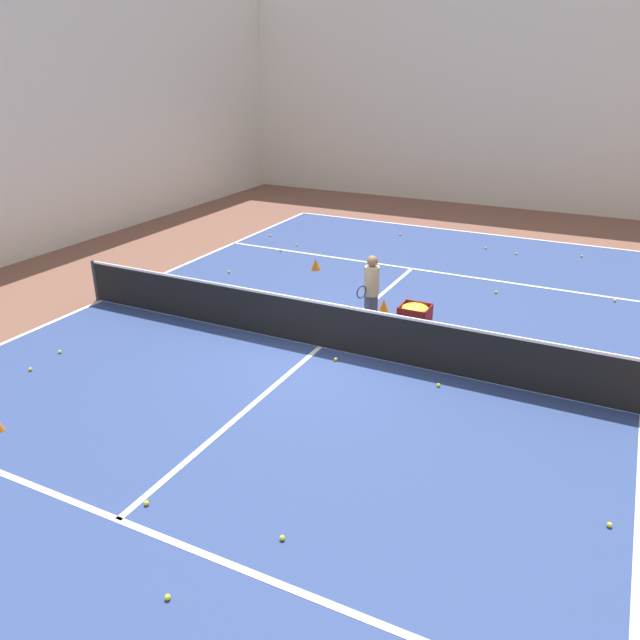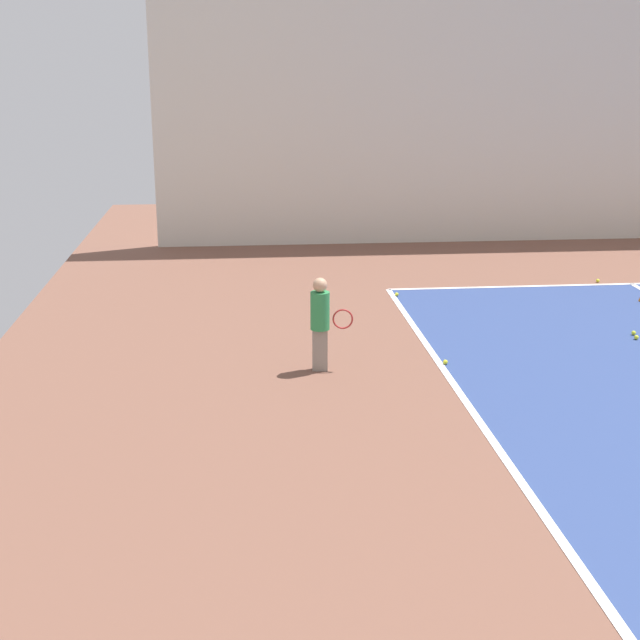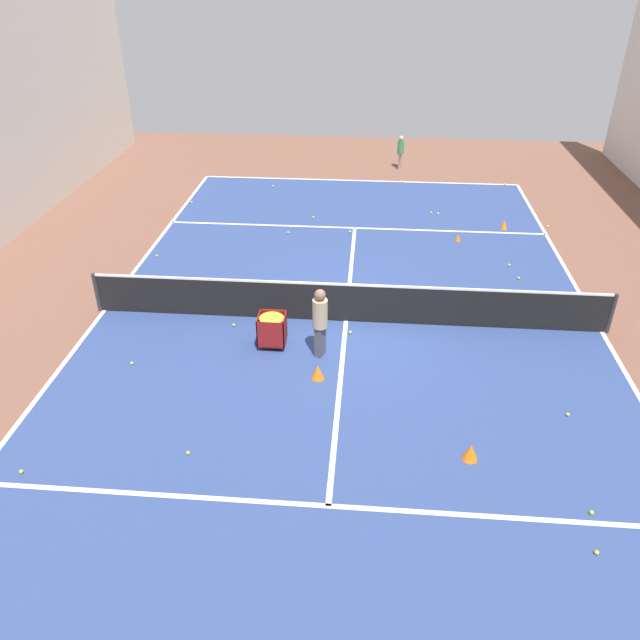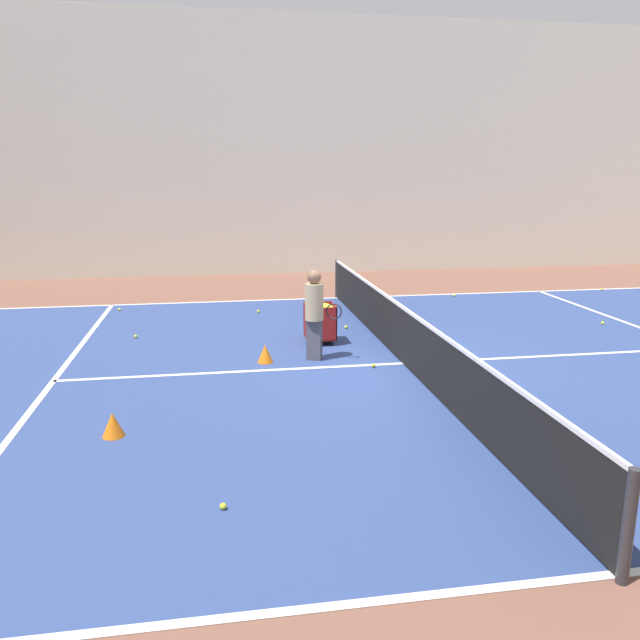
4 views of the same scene
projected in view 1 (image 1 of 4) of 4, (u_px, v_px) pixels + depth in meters
The scene contains 34 objects.
ground_plane at pixel (320, 347), 12.68m from camera, with size 33.86×33.86×0.00m, color brown.
court_playing_area at pixel (320, 347), 12.68m from camera, with size 11.87×20.96×0.00m.
line_baseline_far at pixel (456, 230), 21.33m from camera, with size 11.87×0.10×0.00m, color white.
line_sideline_left at pixel (101, 301), 15.12m from camera, with size 0.10×20.96×0.00m, color white.
line_service_near at pixel (118, 520), 7.92m from camera, with size 11.87×0.10×0.00m, color white.
line_service_far at pixel (412, 269), 17.43m from camera, with size 11.87×0.10×0.00m, color white.
line_centre_service at pixel (320, 347), 12.68m from camera, with size 0.10×11.53×0.00m, color white.
hall_enclosure_far at pixel (497, 99), 23.51m from camera, with size 20.76×0.15×8.03m.
tennis_net at pixel (320, 324), 12.48m from camera, with size 12.17×0.10×1.00m.
coach_at_net at pixel (371, 286), 13.34m from camera, with size 0.42×0.68×1.61m.
ball_cart at pixel (415, 315), 12.80m from camera, with size 0.60×0.56×0.78m.
training_cone_1 at pixel (316, 264), 17.30m from camera, with size 0.28×0.28×0.31m, color orange.
training_cone_2 at pixel (384, 306), 14.37m from camera, with size 0.27×0.27×0.32m, color orange.
tennis_ball_0 at pixel (565, 346), 12.64m from camera, with size 0.07×0.07×0.07m, color yellow.
tennis_ball_1 at pixel (486, 248), 19.22m from camera, with size 0.07×0.07×0.07m, color yellow.
tennis_ball_2 at pixel (582, 256), 18.43m from camera, with size 0.07×0.07×0.07m, color yellow.
tennis_ball_3 at pixel (168, 597), 6.74m from camera, with size 0.07×0.07×0.07m, color yellow.
tennis_ball_5 at pixel (438, 385), 11.13m from camera, with size 0.07×0.07×0.07m, color yellow.
tennis_ball_7 at pixel (452, 362), 11.97m from camera, with size 0.07×0.07×0.07m, color yellow.
tennis_ball_8 at pixel (270, 236), 20.59m from camera, with size 0.07×0.07×0.07m, color yellow.
tennis_ball_9 at pixel (60, 352), 12.39m from camera, with size 0.07×0.07×0.07m, color yellow.
tennis_ball_10 at pixel (400, 234), 20.71m from camera, with size 0.07×0.07×0.07m, color yellow.
tennis_ball_12 at pixel (30, 369), 11.69m from camera, with size 0.07×0.07×0.07m, color yellow.
tennis_ball_13 at pixel (496, 292), 15.57m from camera, with size 0.07×0.07×0.07m, color yellow.
tennis_ball_16 at pixel (609, 525), 7.78m from camera, with size 0.07×0.07×0.07m, color yellow.
tennis_ball_17 at pixel (229, 272), 17.07m from camera, with size 0.07×0.07×0.07m, color yellow.
tennis_ball_18 at pixel (282, 538), 7.57m from camera, with size 0.07×0.07×0.07m, color yellow.
tennis_ball_19 at pixel (336, 359), 12.08m from camera, with size 0.07×0.07×0.07m, color yellow.
tennis_ball_20 at pixel (326, 334), 13.18m from camera, with size 0.07×0.07×0.07m, color yellow.
tennis_ball_21 at pixel (615, 300), 15.03m from camera, with size 0.07×0.07×0.07m, color yellow.
tennis_ball_22 at pixel (297, 245), 19.54m from camera, with size 0.07×0.07×0.07m, color yellow.
tennis_ball_23 at pixel (516, 254), 18.67m from camera, with size 0.07×0.07×0.07m, color yellow.
tennis_ball_27 at pixel (280, 251), 18.97m from camera, with size 0.07×0.07×0.07m, color yellow.
tennis_ball_28 at pixel (146, 503), 8.16m from camera, with size 0.07×0.07×0.07m, color yellow.
Camera 1 is at (5.12, -10.28, 5.40)m, focal length 35.00 mm.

